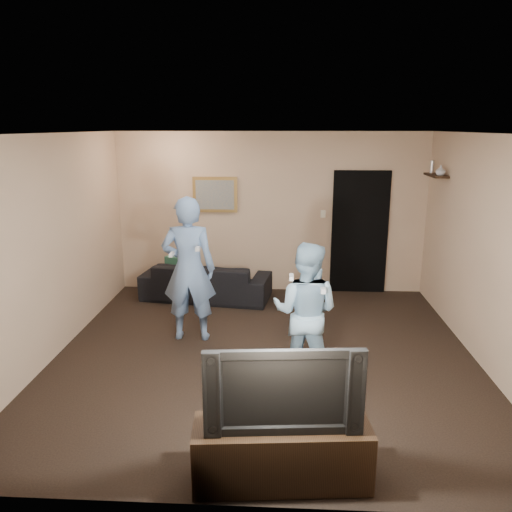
# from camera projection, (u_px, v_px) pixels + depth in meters

# --- Properties ---
(ground) EXTENTS (5.00, 5.00, 0.00)m
(ground) POSITION_uv_depth(u_px,v_px,m) (264.00, 354.00, 6.03)
(ground) COLOR black
(ground) RESTS_ON ground
(ceiling) EXTENTS (5.00, 5.00, 0.04)m
(ceiling) POSITION_uv_depth(u_px,v_px,m) (265.00, 133.00, 5.38)
(ceiling) COLOR silver
(ceiling) RESTS_ON wall_back
(wall_back) EXTENTS (5.00, 0.04, 2.60)m
(wall_back) POSITION_uv_depth(u_px,v_px,m) (271.00, 213.00, 8.12)
(wall_back) COLOR tan
(wall_back) RESTS_ON ground
(wall_front) EXTENTS (5.00, 0.04, 2.60)m
(wall_front) POSITION_uv_depth(u_px,v_px,m) (251.00, 341.00, 3.29)
(wall_front) COLOR tan
(wall_front) RESTS_ON ground
(wall_left) EXTENTS (0.04, 5.00, 2.60)m
(wall_left) POSITION_uv_depth(u_px,v_px,m) (52.00, 247.00, 5.84)
(wall_left) COLOR tan
(wall_left) RESTS_ON ground
(wall_right) EXTENTS (0.04, 5.00, 2.60)m
(wall_right) POSITION_uv_depth(u_px,v_px,m) (488.00, 253.00, 5.57)
(wall_right) COLOR tan
(wall_right) RESTS_ON ground
(sofa) EXTENTS (2.09, 1.06, 0.59)m
(sofa) POSITION_uv_depth(u_px,v_px,m) (206.00, 281.00, 7.93)
(sofa) COLOR black
(sofa) RESTS_ON ground
(throw_pillow) EXTENTS (0.41, 0.25, 0.39)m
(throw_pillow) POSITION_uv_depth(u_px,v_px,m) (177.00, 269.00, 7.91)
(throw_pillow) COLOR #1B533F
(throw_pillow) RESTS_ON sofa
(painting_frame) EXTENTS (0.72, 0.05, 0.57)m
(painting_frame) POSITION_uv_depth(u_px,v_px,m) (215.00, 195.00, 8.07)
(painting_frame) COLOR olive
(painting_frame) RESTS_ON wall_back
(painting_canvas) EXTENTS (0.62, 0.01, 0.47)m
(painting_canvas) POSITION_uv_depth(u_px,v_px,m) (215.00, 195.00, 8.04)
(painting_canvas) COLOR slate
(painting_canvas) RESTS_ON painting_frame
(doorway) EXTENTS (0.90, 0.06, 2.00)m
(doorway) POSITION_uv_depth(u_px,v_px,m) (360.00, 233.00, 8.09)
(doorway) COLOR black
(doorway) RESTS_ON ground
(light_switch) EXTENTS (0.08, 0.02, 0.12)m
(light_switch) POSITION_uv_depth(u_px,v_px,m) (323.00, 214.00, 8.05)
(light_switch) COLOR silver
(light_switch) RESTS_ON wall_back
(wall_shelf) EXTENTS (0.20, 0.60, 0.03)m
(wall_shelf) POSITION_uv_depth(u_px,v_px,m) (436.00, 175.00, 7.15)
(wall_shelf) COLOR black
(wall_shelf) RESTS_ON wall_right
(shelf_vase) EXTENTS (0.15, 0.15, 0.14)m
(shelf_vase) POSITION_uv_depth(u_px,v_px,m) (441.00, 171.00, 6.94)
(shelf_vase) COLOR silver
(shelf_vase) RESTS_ON wall_shelf
(shelf_figurine) EXTENTS (0.06, 0.06, 0.18)m
(shelf_figurine) POSITION_uv_depth(u_px,v_px,m) (432.00, 167.00, 7.35)
(shelf_figurine) COLOR silver
(shelf_figurine) RESTS_ON wall_shelf
(tv_console) EXTENTS (1.38, 0.55, 0.48)m
(tv_console) POSITION_uv_depth(u_px,v_px,m) (282.00, 453.00, 3.82)
(tv_console) COLOR black
(tv_console) RESTS_ON ground
(television) EXTENTS (1.17, 0.25, 0.67)m
(television) POSITION_uv_depth(u_px,v_px,m) (283.00, 385.00, 3.67)
(television) COLOR black
(television) RESTS_ON tv_console
(wii_player_left) EXTENTS (0.69, 0.52, 1.85)m
(wii_player_left) POSITION_uv_depth(u_px,v_px,m) (189.00, 269.00, 6.29)
(wii_player_left) COLOR #6E8FBF
(wii_player_left) RESTS_ON ground
(wii_player_right) EXTENTS (0.87, 0.76, 1.52)m
(wii_player_right) POSITION_uv_depth(u_px,v_px,m) (305.00, 312.00, 5.29)
(wii_player_right) COLOR #95BDD9
(wii_player_right) RESTS_ON ground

